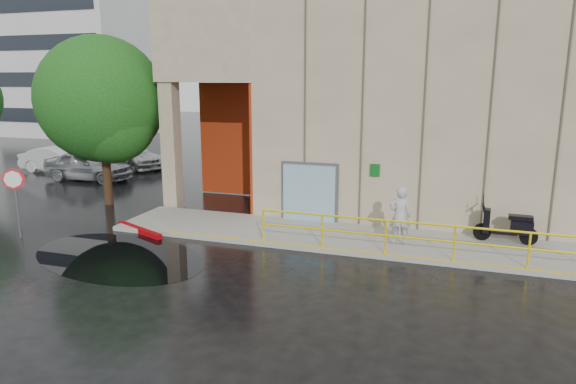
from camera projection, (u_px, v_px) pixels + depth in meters
name	position (u px, v px, depth m)	size (l,w,h in m)	color
ground	(237.00, 285.00, 13.08)	(120.00, 120.00, 0.00)	black
sidewalk	(413.00, 244.00, 16.00)	(20.00, 3.00, 0.15)	gray
building	(461.00, 102.00, 20.77)	(20.00, 10.17, 8.00)	gray
guardrail	(419.00, 239.00, 14.55)	(9.56, 0.06, 1.03)	yellow
distant_building	(75.00, 51.00, 45.94)	(12.00, 8.08, 15.00)	beige
person	(400.00, 216.00, 15.59)	(0.66, 0.43, 1.81)	#AFAEB4
scooter	(507.00, 217.00, 15.78)	(1.89, 0.69, 1.45)	black
stop_sign	(15.00, 187.00, 16.54)	(0.60, 0.42, 2.32)	slate
red_curb	(139.00, 230.00, 17.46)	(2.40, 0.18, 0.18)	#970207
puddle	(118.00, 256.00, 15.16)	(6.00, 3.69, 0.01)	black
car_a	(88.00, 166.00, 26.20)	(1.82, 4.51, 1.54)	#A6A9AE
car_b	(59.00, 159.00, 28.64)	(1.48, 4.25, 1.40)	silver
car_c	(129.00, 155.00, 29.93)	(2.01, 4.94, 1.43)	silver
tree_near	(104.00, 104.00, 20.45)	(5.03, 5.03, 6.83)	black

